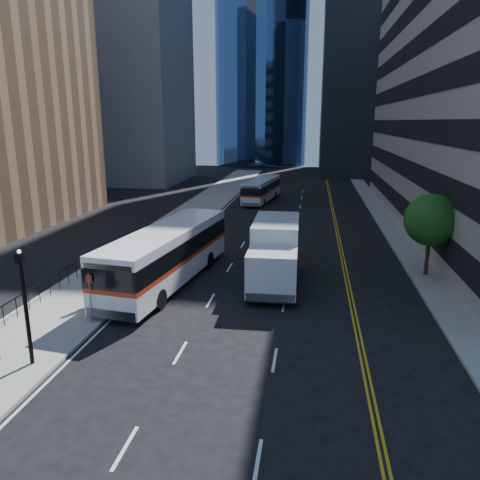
{
  "coord_description": "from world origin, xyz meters",
  "views": [
    {
      "loc": [
        1.75,
        -21.36,
        9.51
      ],
      "look_at": [
        -2.27,
        4.61,
        2.8
      ],
      "focal_mm": 35.0,
      "sensor_mm": 36.0,
      "label": 1
    }
  ],
  "objects_px": {
    "bus_front": "(168,254)",
    "pedestrian": "(87,293)",
    "street_tree": "(431,220)",
    "lamp_post": "(25,303)",
    "box_truck": "(275,252)",
    "bus_rear": "(262,189)"
  },
  "relations": [
    {
      "from": "lamp_post",
      "to": "pedestrian",
      "type": "bearing_deg",
      "value": 94.73
    },
    {
      "from": "lamp_post",
      "to": "box_truck",
      "type": "bearing_deg",
      "value": 52.18
    },
    {
      "from": "bus_front",
      "to": "pedestrian",
      "type": "distance_m",
      "value": 5.58
    },
    {
      "from": "pedestrian",
      "to": "bus_rear",
      "type": "bearing_deg",
      "value": -24.0
    },
    {
      "from": "box_truck",
      "to": "pedestrian",
      "type": "bearing_deg",
      "value": -150.57
    },
    {
      "from": "lamp_post",
      "to": "box_truck",
      "type": "distance_m",
      "value": 14.25
    },
    {
      "from": "box_truck",
      "to": "pedestrian",
      "type": "distance_m",
      "value": 10.76
    },
    {
      "from": "lamp_post",
      "to": "bus_front",
      "type": "xyz_separation_m",
      "value": [
        2.4,
        10.45,
        -0.89
      ]
    },
    {
      "from": "box_truck",
      "to": "lamp_post",
      "type": "bearing_deg",
      "value": -129.18
    },
    {
      "from": "lamp_post",
      "to": "bus_rear",
      "type": "distance_m",
      "value": 40.92
    },
    {
      "from": "bus_front",
      "to": "pedestrian",
      "type": "bearing_deg",
      "value": -114.04
    },
    {
      "from": "street_tree",
      "to": "pedestrian",
      "type": "height_order",
      "value": "street_tree"
    },
    {
      "from": "lamp_post",
      "to": "bus_front",
      "type": "height_order",
      "value": "lamp_post"
    },
    {
      "from": "bus_front",
      "to": "bus_rear",
      "type": "xyz_separation_m",
      "value": [
        2.36,
        30.17,
        -0.34
      ]
    },
    {
      "from": "bus_front",
      "to": "bus_rear",
      "type": "distance_m",
      "value": 30.27
    },
    {
      "from": "street_tree",
      "to": "bus_front",
      "type": "height_order",
      "value": "street_tree"
    },
    {
      "from": "lamp_post",
      "to": "bus_front",
      "type": "distance_m",
      "value": 10.76
    },
    {
      "from": "bus_rear",
      "to": "pedestrian",
      "type": "bearing_deg",
      "value": -90.97
    },
    {
      "from": "street_tree",
      "to": "box_truck",
      "type": "relative_size",
      "value": 0.65
    },
    {
      "from": "street_tree",
      "to": "pedestrian",
      "type": "bearing_deg",
      "value": -155.96
    },
    {
      "from": "street_tree",
      "to": "lamp_post",
      "type": "height_order",
      "value": "street_tree"
    },
    {
      "from": "street_tree",
      "to": "lamp_post",
      "type": "relative_size",
      "value": 1.12
    }
  ]
}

